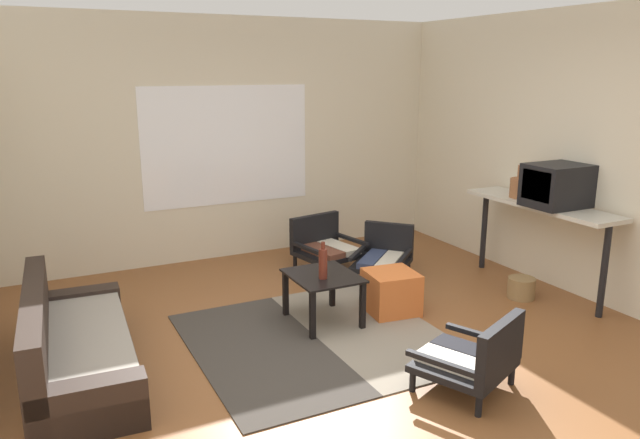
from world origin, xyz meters
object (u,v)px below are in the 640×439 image
(armchair_by_window, at_px, (325,245))
(armchair_striped_foreground, at_px, (474,357))
(coffee_table, at_px, (323,284))
(armchair_corner, at_px, (384,255))
(ottoman_orange, at_px, (391,292))
(clay_vase, at_px, (523,186))
(glass_bottle, at_px, (323,263))
(wicker_basket, at_px, (521,288))
(couch, at_px, (73,348))
(crt_television, at_px, (558,185))
(console_shelf, at_px, (541,212))

(armchair_by_window, bearing_deg, armchair_striped_foreground, -95.92)
(coffee_table, bearing_deg, armchair_corner, 35.72)
(coffee_table, xyz_separation_m, ottoman_orange, (0.64, -0.08, -0.16))
(armchair_by_window, relative_size, clay_vase, 2.30)
(glass_bottle, xyz_separation_m, wicker_basket, (1.99, -0.26, -0.47))
(coffee_table, height_order, clay_vase, clay_vase)
(clay_vase, xyz_separation_m, glass_bottle, (-2.28, -0.12, -0.43))
(armchair_by_window, xyz_separation_m, ottoman_orange, (-0.04, -1.38, -0.07))
(coffee_table, distance_m, ottoman_orange, 0.67)
(ottoman_orange, height_order, clay_vase, clay_vase)
(couch, bearing_deg, crt_television, -4.70)
(couch, bearing_deg, glass_bottle, -1.02)
(armchair_corner, xyz_separation_m, ottoman_orange, (-0.48, -0.88, -0.03))
(coffee_table, xyz_separation_m, armchair_corner, (1.12, 0.81, -0.13))
(armchair_by_window, bearing_deg, armchair_corner, -48.68)
(glass_bottle, bearing_deg, armchair_by_window, 62.48)
(armchair_by_window, height_order, crt_television, crt_television)
(armchair_striped_foreground, xyz_separation_m, crt_television, (1.85, 1.09, 0.83))
(ottoman_orange, relative_size, glass_bottle, 1.35)
(coffee_table, height_order, crt_television, crt_television)
(coffee_table, distance_m, armchair_striped_foreground, 1.54)
(couch, bearing_deg, console_shelf, -2.34)
(glass_bottle, bearing_deg, console_shelf, -3.48)
(armchair_by_window, distance_m, armchair_corner, 0.67)
(armchair_striped_foreground, xyz_separation_m, console_shelf, (1.85, 1.27, 0.53))
(couch, bearing_deg, wicker_basket, -4.21)
(armchair_by_window, distance_m, wicker_basket, 2.09)
(glass_bottle, bearing_deg, coffee_table, 62.82)
(clay_vase, relative_size, glass_bottle, 1.02)
(crt_television, bearing_deg, armchair_by_window, 132.41)
(couch, height_order, clay_vase, clay_vase)
(wicker_basket, bearing_deg, armchair_corner, 125.96)
(couch, distance_m, armchair_by_window, 3.02)
(coffee_table, xyz_separation_m, clay_vase, (2.24, 0.04, 0.65))
(couch, relative_size, console_shelf, 1.13)
(armchair_by_window, relative_size, armchair_corner, 0.90)
(couch, distance_m, console_shelf, 4.30)
(armchair_striped_foreground, relative_size, glass_bottle, 2.46)
(armchair_corner, bearing_deg, wicker_basket, -54.04)
(coffee_table, xyz_separation_m, glass_bottle, (-0.04, -0.08, 0.22))
(armchair_corner, bearing_deg, glass_bottle, -142.65)
(ottoman_orange, distance_m, console_shelf, 1.71)
(armchair_striped_foreground, bearing_deg, glass_bottle, 107.15)
(clay_vase, bearing_deg, ottoman_orange, -175.98)
(couch, height_order, armchair_by_window, couch)
(armchair_corner, relative_size, crt_television, 1.49)
(armchair_by_window, xyz_separation_m, console_shelf, (1.56, -1.53, 0.53))
(coffee_table, relative_size, clay_vase, 1.95)
(coffee_table, xyz_separation_m, armchair_by_window, (0.68, 1.31, -0.09))
(armchair_striped_foreground, bearing_deg, ottoman_orange, 79.87)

